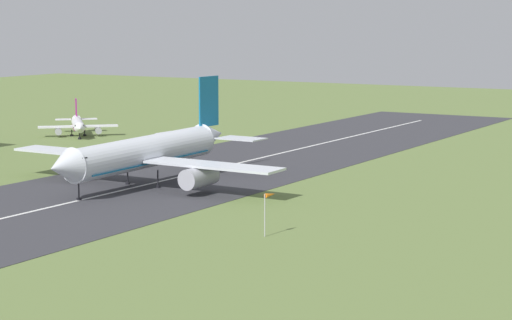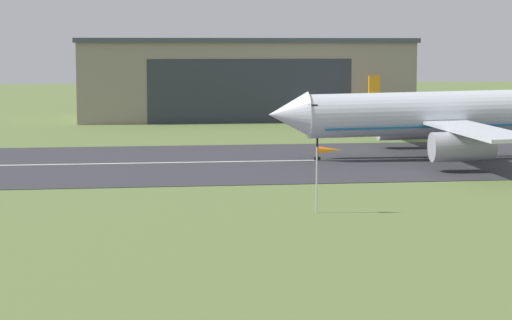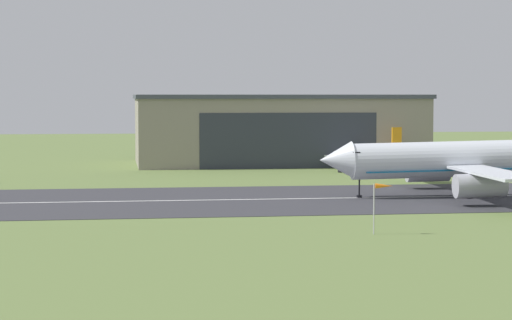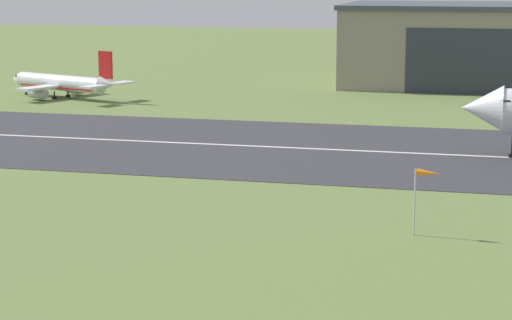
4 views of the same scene
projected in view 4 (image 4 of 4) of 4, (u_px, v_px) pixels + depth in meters
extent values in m
plane|color=olive|center=(49.00, 286.00, 70.95)|extent=(638.25, 638.25, 0.00)
cube|color=#333338|center=(254.00, 146.00, 126.98)|extent=(398.25, 41.82, 0.06)
cube|color=silver|center=(254.00, 146.00, 126.97)|extent=(358.43, 0.70, 0.01)
cone|color=silver|center=(482.00, 108.00, 119.30)|extent=(5.23, 5.67, 5.61)
cube|color=black|center=(506.00, 100.00, 118.36)|extent=(1.25, 4.72, 0.46)
cylinder|color=black|center=(512.00, 145.00, 119.11)|extent=(0.24, 0.24, 3.11)
cylinder|color=black|center=(512.00, 156.00, 119.36)|extent=(0.84, 0.84, 0.44)
cylinder|color=silver|center=(60.00, 83.00, 174.82)|extent=(19.27, 9.46, 2.73)
cone|color=silver|center=(17.00, 79.00, 181.03)|extent=(3.26, 3.42, 2.73)
cone|color=silver|center=(108.00, 84.00, 168.30)|extent=(3.93, 3.46, 2.46)
cube|color=black|center=(22.00, 76.00, 180.16)|extent=(1.85, 2.56, 0.44)
cube|color=red|center=(61.00, 87.00, 174.96)|extent=(17.39, 8.64, 0.20)
cube|color=silver|center=(79.00, 83.00, 179.14)|extent=(5.39, 7.83, 0.40)
cylinder|color=#A8A8B2|center=(75.00, 89.00, 179.22)|extent=(3.92, 2.84, 1.69)
cube|color=silver|center=(38.00, 88.00, 171.13)|extent=(5.39, 7.83, 0.40)
cylinder|color=#A8A8B2|center=(38.00, 94.00, 172.14)|extent=(3.92, 2.84, 1.69)
cube|color=red|center=(106.00, 65.00, 167.98)|extent=(2.88, 1.31, 4.64)
cube|color=silver|center=(122.00, 83.00, 171.15)|extent=(3.91, 4.83, 0.24)
cube|color=silver|center=(93.00, 86.00, 165.58)|extent=(3.91, 4.83, 0.24)
cylinder|color=black|center=(27.00, 91.00, 180.04)|extent=(0.24, 0.24, 1.36)
cylinder|color=black|center=(27.00, 93.00, 180.13)|extent=(0.84, 0.84, 0.44)
cylinder|color=black|center=(68.00, 93.00, 176.46)|extent=(0.24, 0.24, 1.36)
cylinder|color=black|center=(68.00, 96.00, 176.55)|extent=(0.84, 0.84, 0.44)
cylinder|color=black|center=(54.00, 95.00, 173.83)|extent=(0.24, 0.24, 1.36)
cylinder|color=black|center=(54.00, 98.00, 173.91)|extent=(0.84, 0.84, 0.44)
cylinder|color=#B7B7BC|center=(415.00, 202.00, 83.93)|extent=(0.14, 0.14, 5.73)
cone|color=orange|center=(429.00, 173.00, 82.98)|extent=(2.05, 0.93, 0.60)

